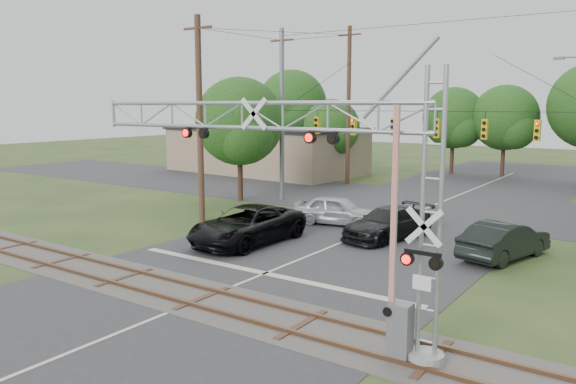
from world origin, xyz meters
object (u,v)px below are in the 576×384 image
Objects in this scene: car_dark at (388,223)px; commercial_building at (265,149)px; crossing_gantry at (306,172)px; sedan_silver at (337,210)px; traffic_signal_span at (430,119)px; pickup_black at (247,225)px.

car_dark is 0.27× the size of commercial_building.
sedan_silver is at bearing 116.39° from crossing_gantry.
pickup_black is at bearing -112.38° from traffic_signal_span.
sedan_silver is at bearing -122.54° from traffic_signal_span.
pickup_black is 1.19× the size of car_dark.
sedan_silver is (1.37, 6.08, -0.08)m from pickup_black.
commercial_building is (-21.51, 18.51, 1.43)m from car_dark.
sedan_silver is (-6.64, 13.38, -3.84)m from crossing_gantry.
traffic_signal_span is (-3.46, 18.36, 1.00)m from crossing_gantry.
crossing_gantry is at bearing -79.34° from traffic_signal_span.
crossing_gantry reaches higher than sedan_silver.
car_dark is (5.07, 4.59, -0.11)m from pickup_black.
car_dark is at bearing -122.92° from sedan_silver.
car_dark is at bearing -36.18° from commercial_building.
sedan_silver reaches higher than car_dark.
crossing_gantry is at bearing -46.66° from commercial_building.
car_dark is at bearing -85.47° from traffic_signal_span.
crossing_gantry is 12.84m from car_dark.
traffic_signal_span reaches higher than pickup_black.
crossing_gantry is 18.71m from traffic_signal_span.
car_dark is 1.13× the size of sedan_silver.
traffic_signal_span is at bearing 100.66° from crossing_gantry.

